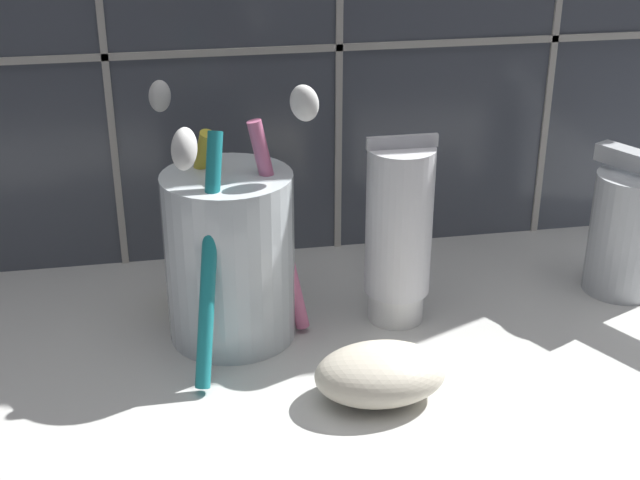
# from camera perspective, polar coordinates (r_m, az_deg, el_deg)

# --- Properties ---
(sink_counter) EXTENTS (0.66, 0.35, 0.02)m
(sink_counter) POSITION_cam_1_polar(r_m,az_deg,el_deg) (0.56, 2.95, -8.83)
(sink_counter) COLOR silver
(sink_counter) RESTS_ON ground
(toothbrush_cup) EXTENTS (0.11, 0.16, 0.17)m
(toothbrush_cup) POSITION_cam_1_polar(r_m,az_deg,el_deg) (0.56, -5.81, -0.86)
(toothbrush_cup) COLOR silver
(toothbrush_cup) RESTS_ON sink_counter
(toothpaste_tube) EXTENTS (0.05, 0.04, 0.13)m
(toothpaste_tube) POSITION_cam_1_polar(r_m,az_deg,el_deg) (0.58, 5.06, 0.51)
(toothpaste_tube) COLOR white
(toothpaste_tube) RESTS_ON sink_counter
(sink_faucet) EXTENTS (0.07, 0.11, 0.10)m
(sink_faucet) POSITION_cam_1_polar(r_m,az_deg,el_deg) (0.65, 19.67, 0.63)
(sink_faucet) COLOR silver
(sink_faucet) RESTS_ON sink_counter
(soap_bar) EXTENTS (0.08, 0.05, 0.03)m
(soap_bar) POSITION_cam_1_polar(r_m,az_deg,el_deg) (0.52, 4.03, -8.51)
(soap_bar) COLOR silver
(soap_bar) RESTS_ON sink_counter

